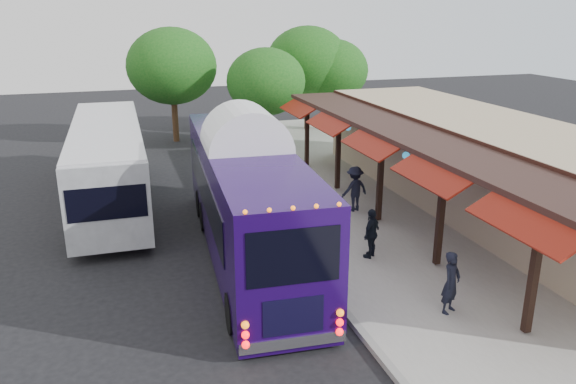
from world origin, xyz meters
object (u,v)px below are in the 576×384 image
object	(u,v)px
ped_b	(304,192)
ped_c	(371,233)
city_bus	(108,161)
ped_a	(451,283)
ped_d	(355,189)
sign_board	(374,226)
coach_bus	(247,193)

from	to	relation	value
ped_b	ped_c	bearing A→B (deg)	77.50
city_bus	ped_a	xyz separation A→B (m)	(8.21, -12.10, -0.82)
ped_d	sign_board	distance (m)	3.53
city_bus	ped_c	distance (m)	11.45
city_bus	ped_a	world-z (taller)	city_bus
city_bus	ped_b	distance (m)	8.10
ped_a	ped_b	xyz separation A→B (m)	(-1.11, 8.31, -0.03)
coach_bus	ped_d	distance (m)	5.51
ped_b	city_bus	bearing A→B (deg)	-48.65
coach_bus	city_bus	bearing A→B (deg)	125.92
ped_c	sign_board	xyz separation A→B (m)	(0.43, 0.73, -0.07)
coach_bus	sign_board	size ratio (longest dim) A/B	11.28
ped_c	coach_bus	bearing A→B (deg)	-65.78
ped_a	ped_c	world-z (taller)	ped_a
ped_b	coach_bus	bearing A→B (deg)	23.59
ped_a	sign_board	bearing A→B (deg)	60.72
coach_bus	ped_b	distance (m)	4.23
ped_b	ped_d	distance (m)	1.97
city_bus	ped_d	size ratio (longest dim) A/B	6.90
ped_c	ped_d	distance (m)	4.35
ped_b	sign_board	bearing A→B (deg)	85.01
ped_b	sign_board	xyz separation A→B (m)	(1.07, -3.87, -0.07)
sign_board	city_bus	bearing A→B (deg)	159.43
coach_bus	sign_board	bearing A→B (deg)	-10.54
ped_a	sign_board	world-z (taller)	ped_a
city_bus	ped_c	xyz separation A→B (m)	(7.75, -8.39, -0.85)
city_bus	ped_d	distance (m)	9.99
ped_b	ped_d	xyz separation A→B (m)	(1.92, -0.44, 0.08)
city_bus	sign_board	xyz separation A→B (m)	(8.17, -7.66, -0.92)
ped_b	ped_c	xyz separation A→B (m)	(0.65, -4.59, -0.00)
ped_a	ped_c	size ratio (longest dim) A/B	1.04
ped_a	sign_board	xyz separation A→B (m)	(-0.04, 4.44, -0.10)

